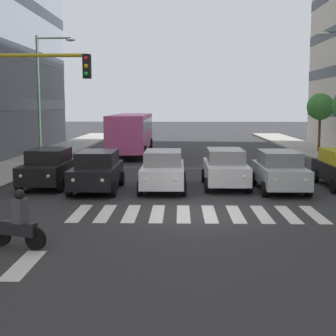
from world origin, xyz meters
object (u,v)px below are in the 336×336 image
(car_1, at_px, (279,170))
(street_tree_3, at_px, (320,107))
(motorcycle_with_rider, at_px, (18,224))
(car_3, at_px, (163,170))
(car_4, at_px, (97,170))
(car_5, at_px, (49,167))
(street_lamp_right, at_px, (44,88))
(car_2, at_px, (225,168))
(bus_behind_traffic, at_px, (131,130))

(car_1, xyz_separation_m, street_tree_3, (-6.42, -16.71, 2.66))
(motorcycle_with_rider, bearing_deg, car_3, -111.35)
(car_1, distance_m, car_4, 7.97)
(car_5, relative_size, street_lamp_right, 0.58)
(car_2, bearing_deg, street_tree_3, -118.78)
(motorcycle_with_rider, relative_size, street_tree_3, 0.37)
(motorcycle_with_rider, xyz_separation_m, street_lamp_right, (3.96, -17.15, 4.08))
(bus_behind_traffic, bearing_deg, street_lamp_right, 55.93)
(motorcycle_with_rider, bearing_deg, car_5, -79.48)
(bus_behind_traffic, bearing_deg, car_1, 117.89)
(street_lamp_right, xyz_separation_m, street_tree_3, (-18.94, -8.41, -1.18))
(car_1, distance_m, motorcycle_with_rider, 12.32)
(motorcycle_with_rider, height_order, street_tree_3, street_tree_3)
(car_2, xyz_separation_m, motorcycle_with_rider, (6.30, 9.73, -0.24))
(car_2, relative_size, motorcycle_with_rider, 2.71)
(car_4, distance_m, street_lamp_right, 10.37)
(car_1, height_order, car_4, same)
(bus_behind_traffic, xyz_separation_m, motorcycle_with_rider, (0.61, 23.89, -1.21))
(motorcycle_with_rider, distance_m, street_lamp_right, 18.06)
(bus_behind_traffic, bearing_deg, street_tree_3, -173.42)
(street_lamp_right, distance_m, street_tree_3, 20.76)
(car_4, bearing_deg, bus_behind_traffic, -90.00)
(bus_behind_traffic, relative_size, street_lamp_right, 1.37)
(car_5, distance_m, motorcycle_with_rider, 9.89)
(bus_behind_traffic, xyz_separation_m, street_tree_3, (-14.38, -1.66, 1.69))
(motorcycle_with_rider, bearing_deg, car_1, -134.10)
(car_2, xyz_separation_m, car_3, (2.81, 0.82, 0.00))
(car_2, height_order, motorcycle_with_rider, car_2)
(car_5, height_order, street_lamp_right, street_lamp_right)
(bus_behind_traffic, relative_size, street_tree_3, 2.36)
(car_3, relative_size, motorcycle_with_rider, 2.71)
(bus_behind_traffic, distance_m, street_lamp_right, 8.64)
(car_2, bearing_deg, motorcycle_with_rider, 57.10)
(bus_behind_traffic, height_order, street_lamp_right, street_lamp_right)
(car_1, bearing_deg, car_5, -4.82)
(car_5, height_order, bus_behind_traffic, bus_behind_traffic)
(car_5, bearing_deg, motorcycle_with_rider, 100.52)
(car_2, distance_m, motorcycle_with_rider, 11.59)
(car_3, bearing_deg, car_1, 179.21)
(car_1, xyz_separation_m, street_lamp_right, (12.53, -8.30, 3.84))
(car_3, bearing_deg, car_4, 4.92)
(bus_behind_traffic, bearing_deg, car_5, 80.34)
(car_1, distance_m, car_5, 10.41)
(car_5, bearing_deg, car_4, 156.45)
(car_3, xyz_separation_m, bus_behind_traffic, (2.88, -14.98, 0.97))
(car_1, height_order, street_tree_3, street_tree_3)
(street_lamp_right, bearing_deg, car_3, 132.11)
(car_5, height_order, street_tree_3, street_tree_3)
(car_3, height_order, bus_behind_traffic, bus_behind_traffic)
(car_2, xyz_separation_m, car_5, (8.10, 0.01, 0.00))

